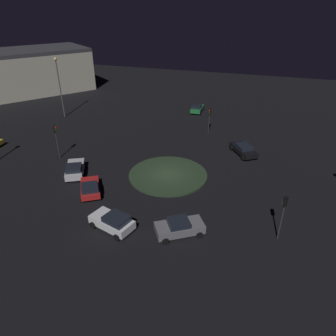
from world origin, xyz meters
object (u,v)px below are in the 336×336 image
traffic_light_west (209,116)px  traffic_light_south (56,135)px  car_black (244,149)px  car_white (113,221)px  car_grey (179,227)px  store_building (0,74)px  car_green (197,108)px  car_silver (75,169)px  traffic_light_northeast (283,209)px  streetlamp_southwest (59,80)px  car_red (90,188)px

traffic_light_west → traffic_light_south: size_ratio=0.85×
car_black → traffic_light_west: 8.49m
car_white → car_grey: 5.82m
store_building → car_white: bearing=88.9°
traffic_light_south → store_building: bearing=143.1°
car_green → car_silver: bearing=161.6°
car_green → traffic_light_south: size_ratio=0.88×
car_black → store_building: 52.18m
traffic_light_northeast → streetlamp_southwest: 41.16m
car_green → traffic_light_south: traffic_light_south is taller
traffic_light_south → streetlamp_southwest: size_ratio=0.45×
car_black → store_building: bearing=-139.0°
car_red → traffic_light_northeast: (1.18, 18.57, 2.31)m
car_white → car_red: (-4.34, -4.80, -0.09)m
car_black → car_green: (-14.73, -9.62, 0.01)m
traffic_light_west → traffic_light_northeast: 23.77m
traffic_light_west → streetlamp_southwest: bearing=-81.8°
traffic_light_south → car_grey: bearing=-26.6°
car_black → traffic_light_northeast: bearing=-18.4°
traffic_light_west → car_white: bearing=-0.8°
car_grey → traffic_light_south: bearing=-59.4°
car_white → car_green: car_white is taller
car_silver → car_red: bearing=-156.1°
car_silver → traffic_light_northeast: (4.08, 22.24, 2.25)m
traffic_light_south → streetlamp_southwest: 16.58m
car_silver → store_building: 40.96m
car_black → car_grey: bearing=-46.0°
streetlamp_southwest → store_building: (-7.55, -19.64, -1.95)m
car_black → streetlamp_southwest: (-5.50, -30.76, 5.58)m
store_building → traffic_light_northeast: bearing=99.1°
car_red → streetlamp_southwest: 26.51m
car_white → traffic_light_northeast: 14.31m
car_green → car_grey: car_grey is taller
car_white → traffic_light_south: size_ratio=0.99×
traffic_light_west → traffic_light_northeast: traffic_light_northeast is taller
car_red → store_building: bearing=20.7°
car_white → traffic_light_south: bearing=-22.3°
car_green → store_building: store_building is taller
car_grey → car_silver: car_silver is taller
car_white → traffic_light_south: 16.65m
car_black → traffic_light_south: 23.72m
traffic_light_south → traffic_light_northeast: (7.26, 26.56, -0.08)m
car_red → streetlamp_southwest: (-19.86, -16.65, 5.58)m
streetlamp_southwest → store_building: size_ratio=0.27×
streetlamp_southwest → traffic_light_northeast: bearing=59.1°
car_grey → traffic_light_south: 20.84m
car_black → traffic_light_northeast: 16.34m
traffic_light_west → streetlamp_southwest: (0.40, -24.96, 3.64)m
car_grey → traffic_light_west: (-23.48, -2.20, 1.89)m
traffic_light_northeast → car_grey: bearing=45.1°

